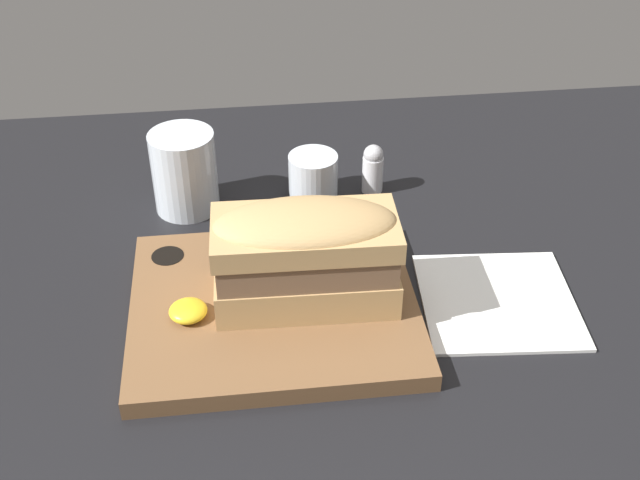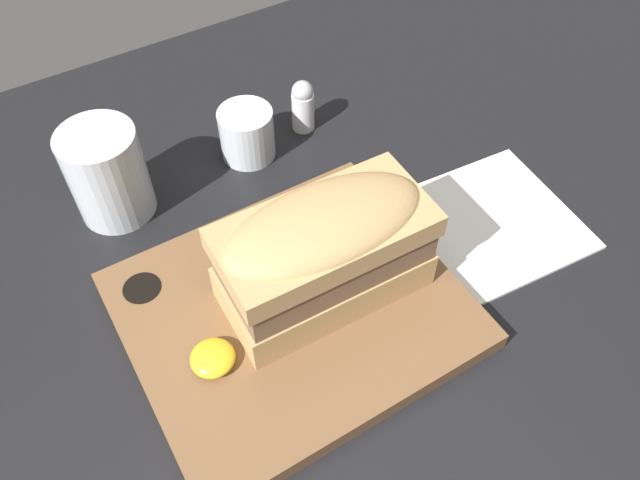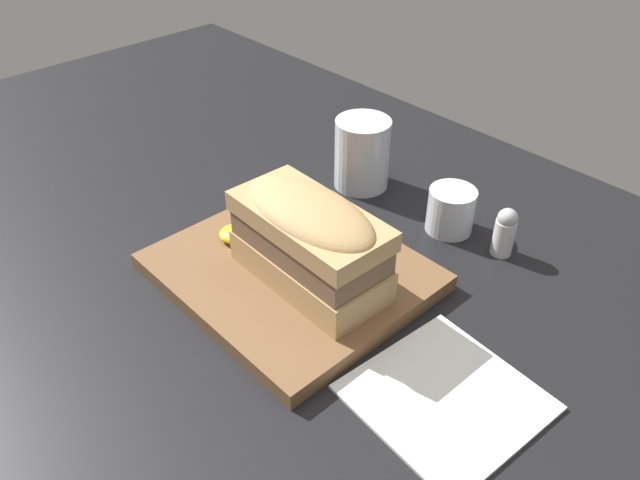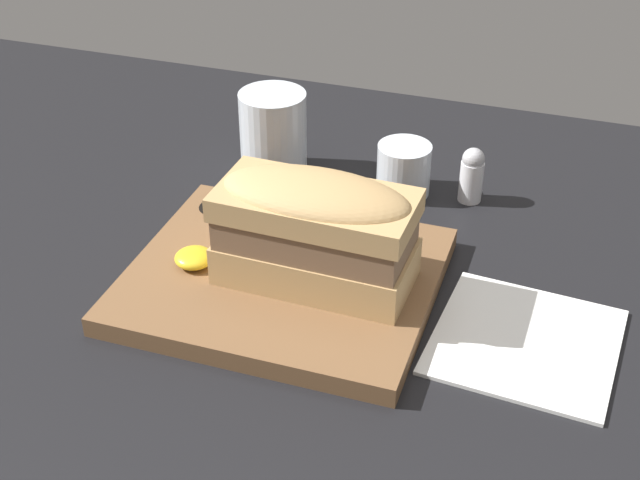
{
  "view_description": "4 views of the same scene",
  "coord_description": "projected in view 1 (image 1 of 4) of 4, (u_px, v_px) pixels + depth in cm",
  "views": [
    {
      "loc": [
        -9.41,
        -64.14,
        58.4
      ],
      "look_at": [
        -1.47,
        2.49,
        9.48
      ],
      "focal_mm": 45.0,
      "sensor_mm": 36.0,
      "label": 1
    },
    {
      "loc": [
        -20.81,
        -28.3,
        52.66
      ],
      "look_at": [
        -2.9,
        1.26,
        9.75
      ],
      "focal_mm": 35.0,
      "sensor_mm": 36.0,
      "label": 2
    },
    {
      "loc": [
        37.93,
        -36.89,
        51.1
      ],
      "look_at": [
        -1.04,
        -0.49,
        11.13
      ],
      "focal_mm": 35.0,
      "sensor_mm": 36.0,
      "label": 3
    },
    {
      "loc": [
        19.55,
        -66.5,
        55.37
      ],
      "look_at": [
        -2.7,
        -0.28,
        8.77
      ],
      "focal_mm": 50.0,
      "sensor_mm": 36.0,
      "label": 4
    }
  ],
  "objects": [
    {
      "name": "dining_table",
      "position": [
        336.0,
        316.0,
        0.86
      ],
      "size": [
        185.95,
        97.86,
        2.0
      ],
      "color": "black",
      "rests_on": "ground"
    },
    {
      "name": "serving_board",
      "position": [
        273.0,
        309.0,
        0.84
      ],
      "size": [
        29.77,
        25.93,
        2.1
      ],
      "color": "brown",
      "rests_on": "dining_table"
    },
    {
      "name": "sandwich",
      "position": [
        306.0,
        252.0,
        0.8
      ],
      "size": [
        18.86,
        9.64,
        11.07
      ],
      "rotation": [
        0.0,
        0.0,
        -0.03
      ],
      "color": "tan",
      "rests_on": "serving_board"
    },
    {
      "name": "mustard_dollop",
      "position": [
        188.0,
        311.0,
        0.81
      ],
      "size": [
        3.91,
        3.91,
        1.56
      ],
      "color": "gold",
      "rests_on": "serving_board"
    },
    {
      "name": "water_glass",
      "position": [
        185.0,
        176.0,
        0.99
      ],
      "size": [
        7.99,
        7.99,
        10.33
      ],
      "color": "silver",
      "rests_on": "dining_table"
    },
    {
      "name": "wine_glass",
      "position": [
        315.0,
        179.0,
        1.02
      ],
      "size": [
        6.26,
        6.26,
        6.05
      ],
      "color": "silver",
      "rests_on": "dining_table"
    },
    {
      "name": "napkin",
      "position": [
        498.0,
        301.0,
        0.86
      ],
      "size": [
        17.59,
        17.51,
        0.4
      ],
      "rotation": [
        0.0,
        0.0,
        -0.08
      ],
      "color": "white",
      "rests_on": "dining_table"
    },
    {
      "name": "salt_shaker",
      "position": [
        373.0,
        168.0,
        1.03
      ],
      "size": [
        2.69,
        2.69,
        6.65
      ],
      "color": "white",
      "rests_on": "dining_table"
    }
  ]
}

